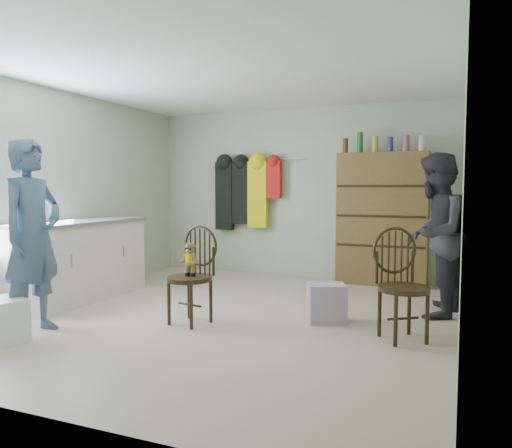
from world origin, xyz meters
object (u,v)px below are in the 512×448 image
at_px(chair_far, 400,280).
at_px(dresser, 382,218).
at_px(chair_front, 193,269).
at_px(counter, 79,260).

xyz_separation_m(chair_far, dresser, (-0.52, 2.44, 0.38)).
height_order(chair_front, chair_far, chair_far).
bearing_deg(chair_front, dresser, 73.06).
height_order(counter, chair_far, chair_far).
distance_m(counter, chair_far, 3.72).
distance_m(chair_front, chair_far, 1.96).
xyz_separation_m(chair_front, chair_far, (1.95, 0.24, -0.01)).
bearing_deg(dresser, chair_far, -78.08).
relative_size(chair_far, dresser, 0.47).
bearing_deg(dresser, chair_front, -118.01).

